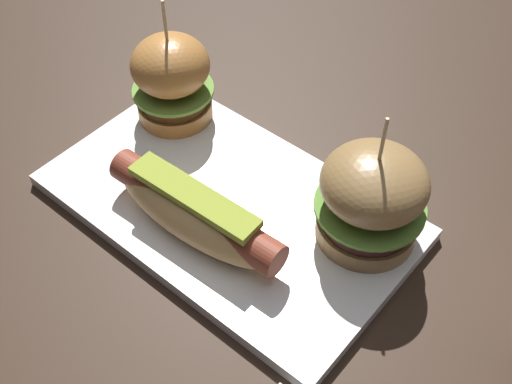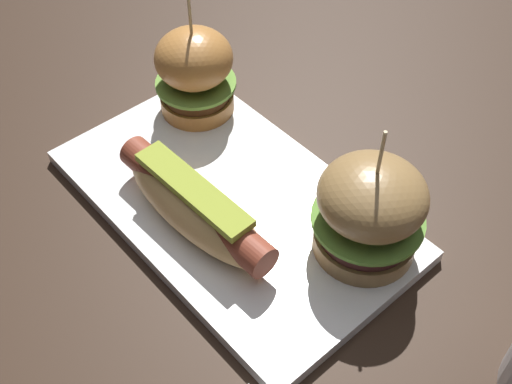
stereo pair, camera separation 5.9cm
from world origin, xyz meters
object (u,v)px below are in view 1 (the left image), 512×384
at_px(platter_main, 228,206).
at_px(slider_right, 372,198).
at_px(hot_dog, 199,215).
at_px(slider_left, 172,79).

height_order(platter_main, slider_right, slider_right).
bearing_deg(slider_right, platter_main, -156.69).
distance_m(hot_dog, slider_right, 0.16).
distance_m(hot_dog, slider_left, 0.17).
distance_m(slider_left, slider_right, 0.26).
xyz_separation_m(platter_main, hot_dog, (0.00, -0.04, 0.03)).
xyz_separation_m(hot_dog, slider_left, (-0.14, 0.10, 0.03)).
relative_size(platter_main, hot_dog, 1.86).
bearing_deg(hot_dog, platter_main, 96.30).
relative_size(hot_dog, slider_right, 1.35).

